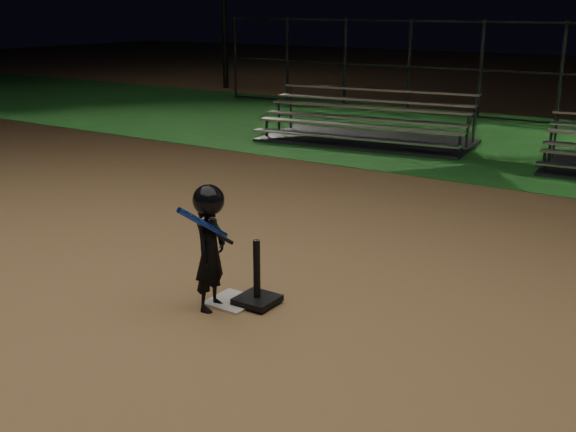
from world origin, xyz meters
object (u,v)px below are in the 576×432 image
object	(u,v)px
home_plate	(233,301)
bleacher_left	(367,132)
batting_tee	(257,292)
child_batter	(210,244)

from	to	relation	value
home_plate	bleacher_left	world-z (taller)	bleacher_left
batting_tee	child_batter	xyz separation A→B (m)	(-0.32, -0.31, 0.53)
child_batter	home_plate	bearing A→B (deg)	-28.63
home_plate	batting_tee	distance (m)	0.28
home_plate	child_batter	xyz separation A→B (m)	(-0.08, -0.22, 0.65)
child_batter	bleacher_left	size ratio (longest dim) A/B	0.26
home_plate	child_batter	distance (m)	0.69
batting_tee	child_batter	world-z (taller)	child_batter
bleacher_left	child_batter	bearing A→B (deg)	-79.31
batting_tee	home_plate	bearing A→B (deg)	-159.85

